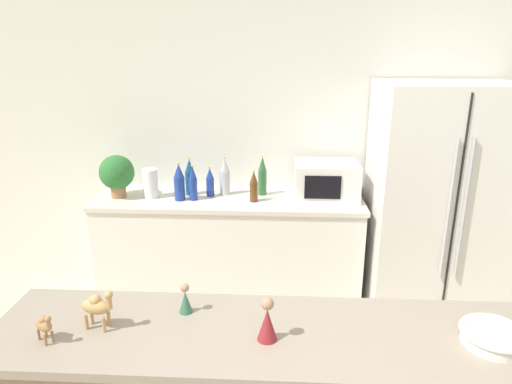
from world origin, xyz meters
TOP-DOWN VIEW (x-y plane):
  - wall_back at (0.00, 2.73)m, footprint 8.00×0.06m
  - back_counter at (-0.48, 2.40)m, footprint 2.07×0.63m
  - refrigerator at (1.08, 2.32)m, footprint 0.95×0.76m
  - potted_plant at (-1.34, 2.35)m, footprint 0.27×0.27m
  - paper_towel_roll at (-1.08, 2.36)m, footprint 0.11×0.11m
  - microwave at (0.27, 2.42)m, footprint 0.48×0.37m
  - back_bottle_0 at (-0.79, 2.45)m, footprint 0.08×0.08m
  - back_bottle_1 at (-0.63, 2.42)m, footprint 0.06×0.06m
  - back_bottle_2 at (-0.52, 2.47)m, footprint 0.08×0.08m
  - back_bottle_3 at (-0.22, 2.48)m, footprint 0.07×0.07m
  - back_bottle_4 at (-0.74, 2.32)m, footprint 0.06×0.06m
  - back_bottle_5 at (-0.28, 2.31)m, footprint 0.06×0.06m
  - back_bottle_6 at (-0.85, 2.31)m, footprint 0.08×0.08m
  - fruit_bowl at (0.68, 0.48)m, footprint 0.24×0.24m
  - camel_figurine at (-0.92, 0.41)m, footprint 0.09×0.09m
  - camel_figurine_second at (-0.76, 0.50)m, footprint 0.13×0.08m
  - wise_man_figurine_crimson at (-0.12, 0.46)m, footprint 0.07×0.07m
  - wise_man_figurine_purple at (-0.46, 0.63)m, footprint 0.05×0.05m

SIDE VIEW (x-z plane):
  - back_counter at x=-0.48m, z-range 0.00..0.89m
  - refrigerator at x=1.08m, z-range 0.00..1.77m
  - back_bottle_1 at x=-0.63m, z-range 0.88..1.11m
  - paper_towel_roll at x=-1.08m, z-range 0.89..1.11m
  - back_bottle_5 at x=-0.28m, z-range 0.88..1.12m
  - back_bottle_4 at x=-0.74m, z-range 0.88..1.15m
  - fruit_bowl at x=0.68m, z-range 0.99..1.05m
  - back_bottle_6 at x=-0.85m, z-range 0.88..1.17m
  - back_bottle_0 at x=-0.79m, z-range 0.88..1.17m
  - microwave at x=0.27m, z-range 0.89..1.17m
  - back_bottle_2 at x=-0.52m, z-range 0.88..1.18m
  - back_bottle_3 at x=-0.22m, z-range 0.88..1.19m
  - wise_man_figurine_purple at x=-0.46m, z-range 0.98..1.11m
  - camel_figurine at x=-0.92m, z-range 1.00..1.12m
  - wise_man_figurine_crimson at x=-0.12m, z-range 0.98..1.15m
  - potted_plant at x=-1.34m, z-range 0.91..1.24m
  - camel_figurine_second at x=-0.76m, z-range 1.00..1.17m
  - wall_back at x=0.00m, z-range 0.00..2.55m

